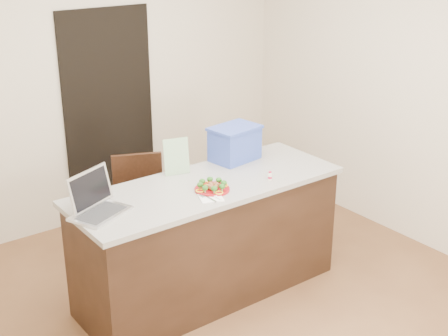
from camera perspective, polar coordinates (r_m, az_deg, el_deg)
ground at (r=4.82m, az=0.33°, el=-12.48°), size 4.00×4.00×0.00m
room_shell at (r=4.14m, az=0.37°, el=6.47°), size 4.00×4.00×4.00m
doorway at (r=5.99m, az=-10.42°, el=4.72°), size 0.90×0.02×2.00m
island at (r=4.75m, az=-1.49°, el=-6.50°), size 2.06×0.76×0.92m
plate at (r=4.43m, az=-1.10°, el=-1.93°), size 0.25×0.25×0.02m
meatballs at (r=4.42m, az=-1.04°, el=-1.66°), size 0.10×0.10×0.04m
broccoli at (r=4.42m, az=-1.10°, el=-1.46°), size 0.21×0.21×0.04m
pepper_rings at (r=4.43m, az=-1.10°, el=-1.83°), size 0.26×0.26×0.01m
napkin at (r=4.31m, az=-1.21°, el=-2.73°), size 0.20×0.20×0.01m
fork at (r=4.31m, az=-1.51°, el=-2.67°), size 0.03×0.17×0.00m
knife at (r=4.32m, az=-0.76°, el=-2.61°), size 0.02×0.17×0.01m
yogurt_bottle at (r=4.62m, az=4.22°, el=-0.78°), size 0.03×0.03×0.07m
laptop at (r=4.18m, az=-11.65°, el=-3.02°), size 0.44×0.43×0.26m
leaflet at (r=4.69m, az=-4.37°, el=1.06°), size 0.20×0.09×0.28m
blue_box at (r=4.96m, az=0.98°, el=2.29°), size 0.42×0.33×0.28m
chair at (r=5.22m, az=-7.27°, el=-3.17°), size 0.54×0.56×0.93m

